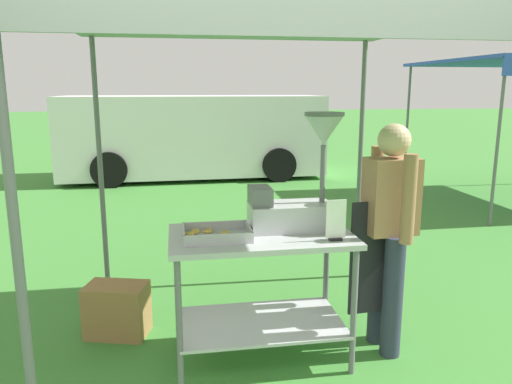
{
  "coord_description": "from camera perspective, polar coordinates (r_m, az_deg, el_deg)",
  "views": [
    {
      "loc": [
        -0.45,
        -1.94,
        1.83
      ],
      "look_at": [
        0.09,
        1.33,
        1.13
      ],
      "focal_mm": 34.39,
      "sensor_mm": 36.0,
      "label": 1
    }
  ],
  "objects": [
    {
      "name": "donut_fryer",
      "position": [
        3.31,
        4.93,
        0.42
      ],
      "size": [
        0.63,
        0.28,
        0.79
      ],
      "color": "#B7B7BC",
      "rests_on": "donut_cart"
    },
    {
      "name": "ground_plane",
      "position": [
        8.16,
        -5.99,
        -1.13
      ],
      "size": [
        70.0,
        70.0,
        0.0
      ],
      "primitive_type": "plane",
      "color": "#3D7F33"
    },
    {
      "name": "donut_tray",
      "position": [
        3.16,
        -4.68,
        -5.03
      ],
      "size": [
        0.43,
        0.31,
        0.07
      ],
      "color": "#B7B7BC",
      "rests_on": "donut_cart"
    },
    {
      "name": "van_white",
      "position": [
        10.47,
        -7.42,
        6.59
      ],
      "size": [
        5.33,
        2.18,
        1.69
      ],
      "color": "white",
      "rests_on": "ground"
    },
    {
      "name": "vendor",
      "position": [
        3.49,
        15.14,
        -3.95
      ],
      "size": [
        0.46,
        0.54,
        1.61
      ],
      "color": "#2D3347",
      "rests_on": "ground"
    },
    {
      "name": "stall_canopy",
      "position": [
        3.23,
        0.31,
        18.89
      ],
      "size": [
        2.59,
        2.56,
        2.31
      ],
      "color": "slate",
      "rests_on": "ground"
    },
    {
      "name": "menu_sign",
      "position": [
        3.13,
        9.27,
        -3.57
      ],
      "size": [
        0.13,
        0.05,
        0.26
      ],
      "color": "black",
      "rests_on": "donut_cart"
    },
    {
      "name": "donut_cart",
      "position": [
        3.33,
        0.57,
        -8.89
      ],
      "size": [
        1.21,
        0.69,
        0.89
      ],
      "color": "#B7B7BC",
      "rests_on": "ground"
    },
    {
      "name": "supply_crate",
      "position": [
        3.94,
        -15.85,
        -13.05
      ],
      "size": [
        0.51,
        0.39,
        0.4
      ],
      "color": "olive",
      "rests_on": "ground"
    }
  ]
}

